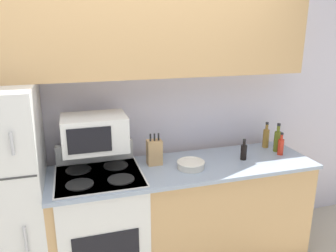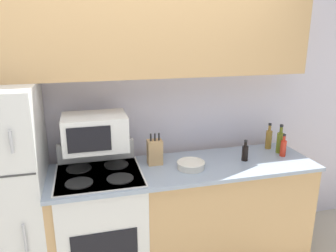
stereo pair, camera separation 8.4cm
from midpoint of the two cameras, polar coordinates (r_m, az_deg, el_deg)
wall_back at (r=2.86m, az=-5.20°, el=2.44°), size 8.00×0.05×2.55m
lower_cabinets at (r=2.88m, az=3.70°, el=-15.13°), size 2.14×0.63×0.91m
upper_cabinets at (r=2.59m, az=-4.84°, el=15.31°), size 2.83×0.33×0.62m
stove at (r=2.75m, az=-10.51°, el=-16.58°), size 0.65×0.62×1.08m
microwave at (r=2.54m, az=-11.69°, el=-1.01°), size 0.48×0.35×0.26m
knife_block at (r=2.65m, az=-1.41°, el=-4.54°), size 0.12×0.09×0.26m
bowl at (r=2.60m, az=4.93°, el=-6.75°), size 0.22×0.22×0.06m
bottle_olive_oil at (r=3.07m, az=19.67°, el=-2.60°), size 0.06×0.06×0.26m
bottle_soy_sauce at (r=2.82m, az=14.10°, el=-4.51°), size 0.05×0.05×0.18m
bottle_vinegar at (r=3.15m, az=17.87°, el=-2.10°), size 0.06×0.06×0.24m
bottle_hot_sauce at (r=3.01m, az=20.19°, el=-3.53°), size 0.05×0.05×0.20m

